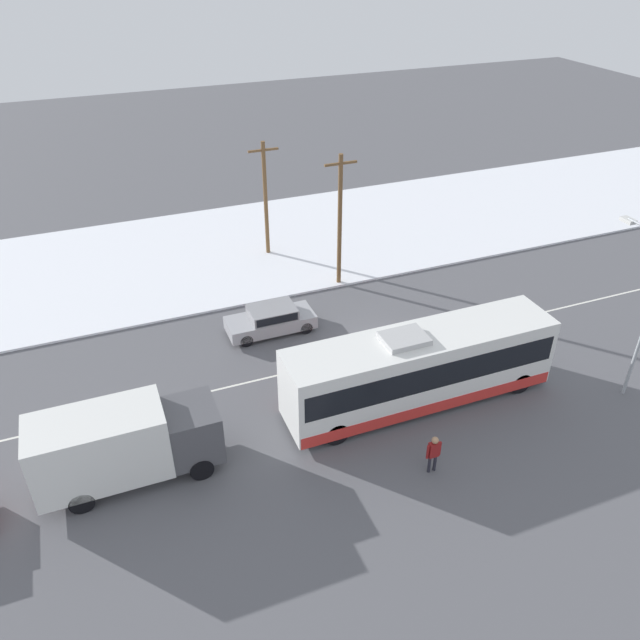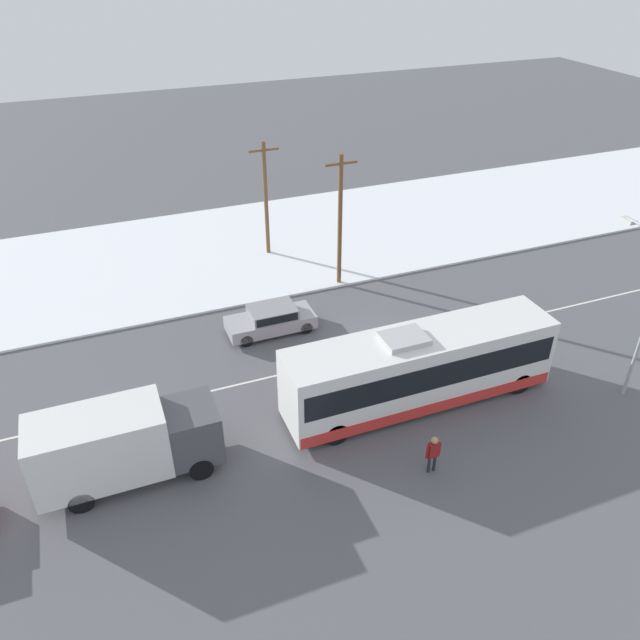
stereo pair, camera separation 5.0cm
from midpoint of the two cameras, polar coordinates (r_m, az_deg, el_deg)
name	(u,v)px [view 2 (the right image)]	position (r m, az deg, el deg)	size (l,w,h in m)	color
ground_plane	(379,351)	(30.24, 5.51, -2.86)	(120.00, 120.00, 0.00)	#56565B
snow_lot	(289,240)	(40.83, -2.77, 7.32)	(80.00, 13.60, 0.12)	white
lane_marking_center	(379,351)	(30.24, 5.51, -2.86)	(60.00, 0.12, 0.00)	silver
city_bus	(420,368)	(26.46, 9.16, -4.36)	(11.70, 2.57, 3.58)	white
box_truck	(122,443)	(23.85, -17.57, -10.67)	(6.59, 2.30, 3.12)	silver
sedan_car	(271,318)	(31.22, -4.43, 0.15)	(4.40, 1.80, 1.39)	#9E9EA3
pedestrian_at_stop	(433,451)	(23.83, 10.38, -11.69)	(0.61, 0.27, 1.69)	#23232D
utility_pole_roadside	(340,219)	(34.01, 1.88, 9.17)	(1.80, 0.24, 7.54)	brown
utility_pole_snowlot	(266,197)	(37.75, -4.93, 11.10)	(1.80, 0.24, 7.05)	brown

